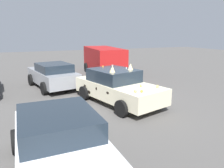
{
  "coord_description": "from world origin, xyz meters",
  "views": [
    {
      "loc": [
        -8.46,
        3.83,
        3.08
      ],
      "look_at": [
        0.0,
        0.3,
        0.9
      ],
      "focal_mm": 34.77,
      "sensor_mm": 36.0,
      "label": 1
    }
  ],
  "objects_px": {
    "art_car_decorated": "(117,86)",
    "parked_sedan_behind_right": "(60,143)",
    "parked_van_behind_left": "(103,59)",
    "parked_sedan_near_left": "(53,75)"
  },
  "relations": [
    {
      "from": "art_car_decorated",
      "to": "parked_sedan_behind_right",
      "type": "xyz_separation_m",
      "value": [
        -4.04,
        3.19,
        -0.06
      ]
    },
    {
      "from": "parked_van_behind_left",
      "to": "art_car_decorated",
      "type": "bearing_deg",
      "value": 168.46
    },
    {
      "from": "parked_van_behind_left",
      "to": "parked_sedan_behind_right",
      "type": "bearing_deg",
      "value": 158.66
    },
    {
      "from": "art_car_decorated",
      "to": "parked_sedan_behind_right",
      "type": "bearing_deg",
      "value": -53.67
    },
    {
      "from": "art_car_decorated",
      "to": "parked_sedan_near_left",
      "type": "distance_m",
      "value": 4.49
    },
    {
      "from": "art_car_decorated",
      "to": "parked_van_behind_left",
      "type": "height_order",
      "value": "parked_van_behind_left"
    },
    {
      "from": "parked_sedan_near_left",
      "to": "parked_van_behind_left",
      "type": "bearing_deg",
      "value": -67.73
    },
    {
      "from": "art_car_decorated",
      "to": "parked_sedan_near_left",
      "type": "bearing_deg",
      "value": -164.98
    },
    {
      "from": "art_car_decorated",
      "to": "parked_sedan_behind_right",
      "type": "distance_m",
      "value": 5.14
    },
    {
      "from": "art_car_decorated",
      "to": "parked_van_behind_left",
      "type": "xyz_separation_m",
      "value": [
        6.64,
        -1.82,
        0.38
      ]
    }
  ]
}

